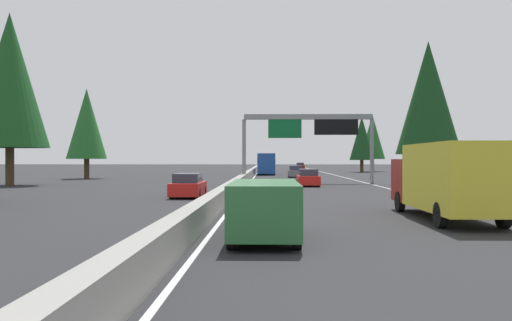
# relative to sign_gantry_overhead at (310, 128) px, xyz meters

# --- Properties ---
(ground_plane) EXTENTS (320.00, 320.00, 0.00)m
(ground_plane) POSITION_rel_sign_gantry_overhead_xyz_m (8.33, 6.03, -5.29)
(ground_plane) COLOR #262628
(median_barrier) EXTENTS (180.00, 0.56, 0.90)m
(median_barrier) POSITION_rel_sign_gantry_overhead_xyz_m (28.33, 6.33, -4.84)
(median_barrier) COLOR gray
(median_barrier) RESTS_ON ground
(shoulder_stripe_right) EXTENTS (160.00, 0.16, 0.01)m
(shoulder_stripe_right) POSITION_rel_sign_gantry_overhead_xyz_m (18.33, -5.49, -5.28)
(shoulder_stripe_right) COLOR silver
(shoulder_stripe_right) RESTS_ON ground
(shoulder_stripe_median) EXTENTS (160.00, 0.16, 0.01)m
(shoulder_stripe_median) POSITION_rel_sign_gantry_overhead_xyz_m (18.33, 5.78, -5.28)
(shoulder_stripe_median) COLOR silver
(shoulder_stripe_median) RESTS_ON ground
(sign_gantry_overhead) EXTENTS (0.50, 12.68, 6.65)m
(sign_gantry_overhead) POSITION_rel_sign_gantry_overhead_xyz_m (0.00, 0.00, 0.00)
(sign_gantry_overhead) COLOR gray
(sign_gantry_overhead) RESTS_ON ground
(minivan_near_right) EXTENTS (5.00, 1.95, 1.69)m
(minivan_near_right) POSITION_rel_sign_gantry_overhead_xyz_m (-36.79, 4.09, -4.34)
(minivan_near_right) COLOR #2D6B38
(minivan_near_right) RESTS_ON ground
(box_truck_distant_a) EXTENTS (8.50, 2.40, 2.95)m
(box_truck_distant_a) POSITION_rel_sign_gantry_overhead_xyz_m (-31.39, -2.96, -3.68)
(box_truck_distant_a) COLOR gold
(box_truck_distant_a) RESTS_ON ground
(sedan_mid_left) EXTENTS (4.40, 1.80, 1.47)m
(sedan_mid_left) POSITION_rel_sign_gantry_overhead_xyz_m (16.20, 0.55, -4.61)
(sedan_mid_left) COLOR slate
(sedan_mid_left) RESTS_ON ground
(bus_mid_center) EXTENTS (11.50, 2.55, 3.10)m
(bus_mid_center) POSITION_rel_sign_gantry_overhead_xyz_m (28.94, 4.27, -3.57)
(bus_mid_center) COLOR #1E4793
(bus_mid_center) RESTS_ON ground
(sedan_far_left) EXTENTS (4.40, 1.80, 1.47)m
(sedan_far_left) POSITION_rel_sign_gantry_overhead_xyz_m (66.55, -2.93, -4.61)
(sedan_far_left) COLOR maroon
(sedan_far_left) RESTS_ON ground
(pickup_distant_b) EXTENTS (5.60, 2.00, 1.86)m
(pickup_distant_b) POSITION_rel_sign_gantry_overhead_xyz_m (65.56, 4.03, -4.38)
(pickup_distant_b) COLOR maroon
(pickup_distant_b) RESTS_ON ground
(sedan_far_right) EXTENTS (4.40, 1.80, 1.47)m
(sedan_far_right) POSITION_rel_sign_gantry_overhead_xyz_m (-5.57, 0.55, -4.61)
(sedan_far_right) COLOR red
(sedan_far_right) RESTS_ON ground
(oncoming_near) EXTENTS (4.40, 1.80, 1.47)m
(oncoming_near) POSITION_rel_sign_gantry_overhead_xyz_m (-19.34, 8.91, -4.61)
(oncoming_near) COLOR red
(oncoming_near) RESTS_ON ground
(conifer_right_mid) EXTENTS (5.52, 5.52, 12.55)m
(conifer_right_mid) POSITION_rel_sign_gantry_overhead_xyz_m (-5.18, -9.86, 2.34)
(conifer_right_mid) COLOR #4C3823
(conifer_right_mid) RESTS_ON ground
(conifer_right_far) EXTENTS (4.23, 4.23, 9.61)m
(conifer_right_far) POSITION_rel_sign_gantry_overhead_xyz_m (41.73, -12.11, 0.55)
(conifer_right_far) COLOR #4C3823
(conifer_right_far) RESTS_ON ground
(conifer_right_distant) EXTENTS (4.55, 4.55, 10.34)m
(conifer_right_distant) POSITION_rel_sign_gantry_overhead_xyz_m (46.64, -14.87, 0.99)
(conifer_right_distant) COLOR #4C3823
(conifer_right_distant) RESTS_ON ground
(conifer_left_near) EXTENTS (6.66, 6.66, 15.15)m
(conifer_left_near) POSITION_rel_sign_gantry_overhead_xyz_m (-5.60, 26.57, 3.93)
(conifer_left_near) COLOR #4C3823
(conifer_left_near) RESTS_ON ground
(conifer_left_mid) EXTENTS (4.66, 4.66, 10.60)m
(conifer_left_mid) POSITION_rel_sign_gantry_overhead_xyz_m (10.82, 25.31, 1.15)
(conifer_left_mid) COLOR #4C3823
(conifer_left_mid) RESTS_ON ground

